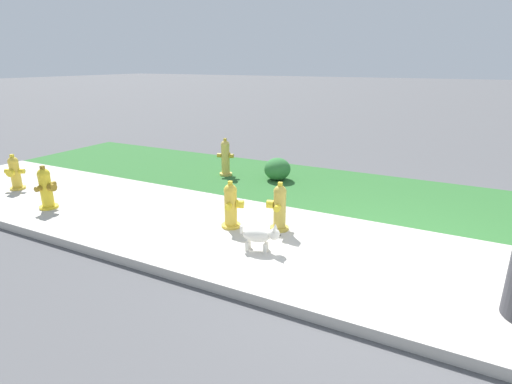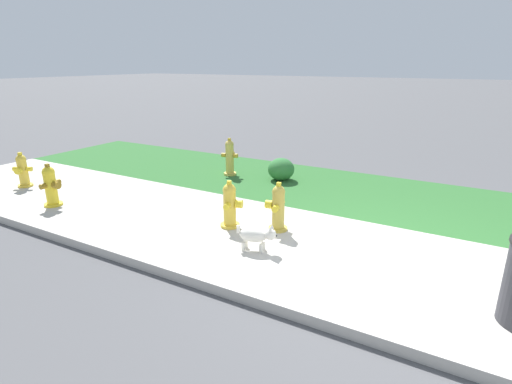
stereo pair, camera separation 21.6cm
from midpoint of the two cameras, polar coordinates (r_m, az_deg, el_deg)
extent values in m
plane|color=#515154|center=(5.04, 18.13, -10.19)|extent=(120.00, 120.00, 0.00)
cube|color=#BCB7AD|center=(5.04, 18.14, -10.14)|extent=(18.00, 2.60, 0.01)
cube|color=#2D662D|center=(7.50, 21.73, -1.15)|extent=(18.00, 2.75, 0.01)
cube|color=#BCB7AD|center=(3.85, 14.41, -18.42)|extent=(18.00, 0.16, 0.12)
cylinder|color=yellow|center=(7.50, -28.20, -1.90)|extent=(0.29, 0.29, 0.05)
cylinder|color=yellow|center=(7.41, -28.53, 0.23)|extent=(0.19, 0.19, 0.53)
sphere|color=yellow|center=(7.35, -28.84, 2.21)|extent=(0.20, 0.20, 0.20)
cube|color=olive|center=(7.32, -28.98, 3.08)|extent=(0.06, 0.06, 0.06)
cylinder|color=olive|center=(7.48, -27.80, 1.00)|extent=(0.10, 0.10, 0.09)
cylinder|color=olive|center=(7.32, -29.43, 0.40)|extent=(0.10, 0.10, 0.09)
cylinder|color=olive|center=(7.29, -27.89, 0.58)|extent=(0.11, 0.13, 0.12)
cylinder|color=gold|center=(5.89, -4.63, -4.82)|extent=(0.28, 0.28, 0.05)
cylinder|color=gold|center=(5.79, -4.70, -2.23)|extent=(0.18, 0.18, 0.52)
sphere|color=gold|center=(5.70, -4.77, 0.21)|extent=(0.19, 0.19, 0.19)
cube|color=yellow|center=(5.67, -4.80, 1.28)|extent=(0.07, 0.07, 0.06)
cylinder|color=yellow|center=(5.89, -4.38, -1.21)|extent=(0.11, 0.11, 0.09)
cylinder|color=yellow|center=(5.64, -5.07, -2.11)|extent=(0.11, 0.11, 0.09)
cylinder|color=yellow|center=(5.73, -3.36, -1.74)|extent=(0.13, 0.14, 0.12)
cylinder|color=gold|center=(8.58, -5.05, 2.57)|extent=(0.27, 0.27, 0.05)
cylinder|color=gold|center=(8.50, -5.11, 4.72)|extent=(0.17, 0.17, 0.61)
sphere|color=gold|center=(8.43, -5.17, 6.73)|extent=(0.18, 0.18, 0.18)
cube|color=#B29323|center=(8.41, -5.19, 7.45)|extent=(0.07, 0.07, 0.06)
cylinder|color=#B29323|center=(8.52, -5.97, 5.23)|extent=(0.11, 0.11, 0.09)
cylinder|color=#B29323|center=(8.44, -4.27, 5.16)|extent=(0.11, 0.11, 0.09)
cylinder|color=#B29323|center=(8.61, -4.85, 5.40)|extent=(0.14, 0.13, 0.12)
cylinder|color=gold|center=(8.90, -31.46, 0.48)|extent=(0.27, 0.27, 0.05)
cylinder|color=gold|center=(8.83, -31.75, 2.16)|extent=(0.17, 0.17, 0.49)
sphere|color=gold|center=(8.78, -32.01, 3.71)|extent=(0.18, 0.18, 0.18)
cube|color=yellow|center=(8.76, -32.13, 4.39)|extent=(0.08, 0.08, 0.06)
cylinder|color=yellow|center=(8.75, -31.07, 2.55)|extent=(0.12, 0.12, 0.09)
cylinder|color=yellow|center=(8.89, -32.54, 2.51)|extent=(0.12, 0.12, 0.09)
cylinder|color=yellow|center=(8.71, -32.25, 2.28)|extent=(0.15, 0.14, 0.12)
cylinder|color=gold|center=(5.78, 2.28, -5.22)|extent=(0.27, 0.27, 0.05)
cylinder|color=gold|center=(5.67, 2.32, -2.52)|extent=(0.18, 0.18, 0.53)
sphere|color=gold|center=(5.59, 2.35, 0.04)|extent=(0.18, 0.18, 0.18)
cube|color=yellow|center=(5.55, 2.37, 1.11)|extent=(0.06, 0.06, 0.06)
cylinder|color=yellow|center=(5.53, 1.93, -2.36)|extent=(0.10, 0.10, 0.09)
cylinder|color=yellow|center=(5.77, 2.70, -1.48)|extent=(0.10, 0.10, 0.09)
cylinder|color=yellow|center=(5.69, 1.00, -1.76)|extent=(0.12, 0.13, 0.12)
ellipsoid|color=silver|center=(5.10, -1.11, -6.16)|extent=(0.40, 0.27, 0.19)
sphere|color=silver|center=(5.04, 1.38, -6.07)|extent=(0.15, 0.15, 0.15)
sphere|color=black|center=(5.03, 2.17, -6.22)|extent=(0.03, 0.03, 0.03)
cone|color=silver|center=(5.03, 1.57, -4.89)|extent=(0.06, 0.06, 0.07)
cone|color=silver|center=(4.96, 1.37, -5.25)|extent=(0.06, 0.06, 0.07)
cylinder|color=silver|center=(5.18, 0.32, -7.63)|extent=(0.05, 0.05, 0.13)
cylinder|color=silver|center=(5.09, 0.05, -8.12)|extent=(0.05, 0.05, 0.13)
cylinder|color=silver|center=(5.24, -2.21, -7.36)|extent=(0.05, 0.05, 0.13)
cylinder|color=silver|center=(5.15, -2.52, -7.84)|extent=(0.05, 0.05, 0.13)
cylinder|color=silver|center=(5.13, -3.31, -5.36)|extent=(0.04, 0.04, 0.10)
ellipsoid|color=#337538|center=(8.16, 2.32, 3.30)|extent=(0.54, 0.54, 0.46)
camera|label=1|loc=(0.11, -91.00, -0.33)|focal=28.00mm
camera|label=2|loc=(0.11, 89.00, 0.33)|focal=28.00mm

